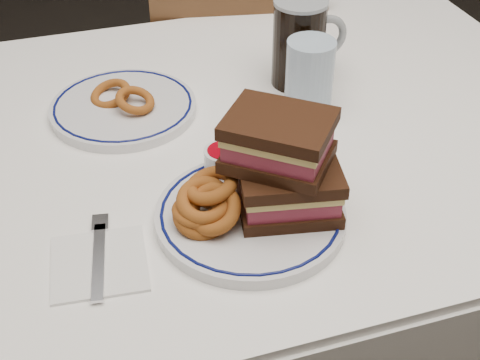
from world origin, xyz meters
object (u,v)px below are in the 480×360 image
object	(u,v)px
main_plate	(250,215)
chair_far	(235,110)
reuben_sandwich	(284,165)
far_plate	(123,107)
beer_mug	(301,42)

from	to	relation	value
main_plate	chair_far	bearing A→B (deg)	74.51
reuben_sandwich	far_plate	distance (m)	0.37
chair_far	far_plate	distance (m)	0.62
far_plate	main_plate	bearing A→B (deg)	-70.36
main_plate	beer_mug	xyz separation A→B (m)	(0.20, 0.33, 0.07)
main_plate	beer_mug	size ratio (longest dim) A/B	1.66
chair_far	reuben_sandwich	bearing A→B (deg)	-102.32
main_plate	beer_mug	world-z (taller)	beer_mug
far_plate	reuben_sandwich	bearing A→B (deg)	-63.80
reuben_sandwich	beer_mug	xyz separation A→B (m)	(0.15, 0.33, -0.01)
chair_far	reuben_sandwich	distance (m)	0.86
main_plate	beer_mug	distance (m)	0.39
reuben_sandwich	beer_mug	world-z (taller)	beer_mug
beer_mug	far_plate	distance (m)	0.32
beer_mug	far_plate	xyz separation A→B (m)	(-0.31, -0.01, -0.07)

